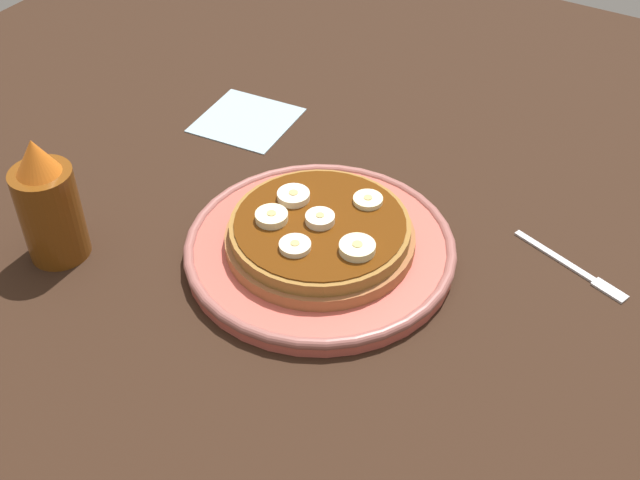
{
  "coord_description": "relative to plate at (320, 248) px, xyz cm",
  "views": [
    {
      "loc": [
        31.35,
        -51.41,
        54.49
      ],
      "look_at": [
        0.0,
        0.0,
        2.15
      ],
      "focal_mm": 45.67,
      "sensor_mm": 36.0,
      "label": 1
    }
  ],
  "objects": [
    {
      "name": "banana_slice_2",
      "position": [
        2.43,
        5.13,
        3.61
      ],
      "size": [
        2.97,
        2.97,
        0.76
      ],
      "color": "#FBEFB2",
      "rests_on": "pancake_stack"
    },
    {
      "name": "banana_slice_3",
      "position": [
        -4.14,
        -2.17,
        3.75
      ],
      "size": [
        3.19,
        3.19,
        1.04
      ],
      "color": "#FBEFBB",
      "rests_on": "pancake_stack"
    },
    {
      "name": "plate",
      "position": [
        0.0,
        0.0,
        0.0
      ],
      "size": [
        26.94,
        26.94,
        1.93
      ],
      "color": "#CC594C",
      "rests_on": "ground_plane"
    },
    {
      "name": "banana_slice_5",
      "position": [
        5.12,
        -1.8,
        3.76
      ],
      "size": [
        3.41,
        3.41,
        1.05
      ],
      "color": "#EFEAB4",
      "rests_on": "pancake_stack"
    },
    {
      "name": "napkin",
      "position": [
        -20.65,
        16.52,
        -0.89
      ],
      "size": [
        11.95,
        11.95,
        0.3
      ],
      "primitive_type": "cube",
      "rotation": [
        0.0,
        0.0,
        0.09
      ],
      "color": "#99B2BF",
      "rests_on": "ground_plane"
    },
    {
      "name": "pancake_stack",
      "position": [
        0.43,
        -0.22,
        1.95
      ],
      "size": [
        18.66,
        18.66,
        2.86
      ],
      "color": "#9D5F37",
      "rests_on": "plate"
    },
    {
      "name": "banana_slice_0",
      "position": [
        -0.28,
        -0.03,
        3.75
      ],
      "size": [
        2.86,
        2.86,
        1.05
      ],
      "color": "#F1E2C3",
      "rests_on": "pancake_stack"
    },
    {
      "name": "ground_plane",
      "position": [
        0.0,
        0.0,
        -2.54
      ],
      "size": [
        140.0,
        140.0,
        3.0
      ],
      "primitive_type": "cube",
      "color": "black"
    },
    {
      "name": "syrup_bottle",
      "position": [
        -22.57,
        -12.95,
        4.91
      ],
      "size": [
        5.98,
        5.98,
        13.44
      ],
      "color": "brown",
      "rests_on": "ground_plane"
    },
    {
      "name": "banana_slice_1",
      "position": [
        -4.13,
        1.71,
        3.73
      ],
      "size": [
        3.26,
        3.26,
        0.99
      ],
      "color": "#F4E6C5",
      "rests_on": "pancake_stack"
    },
    {
      "name": "fork",
      "position": [
        22.44,
        11.32,
        -0.79
      ],
      "size": [
        12.66,
        4.98,
        0.5
      ],
      "color": "silver",
      "rests_on": "ground_plane"
    },
    {
      "name": "banana_slice_4",
      "position": [
        -0.28,
        -4.45,
        3.64
      ],
      "size": [
        3.0,
        3.0,
        0.82
      ],
      "color": "#F2E4BA",
      "rests_on": "pancake_stack"
    }
  ]
}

